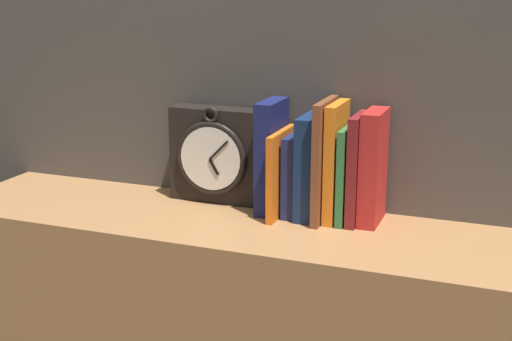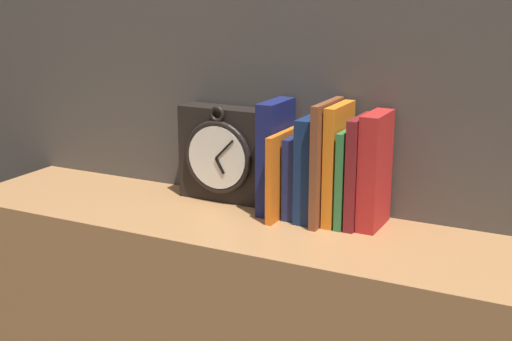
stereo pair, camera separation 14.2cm
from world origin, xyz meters
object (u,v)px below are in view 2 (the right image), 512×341
Objects in this scene: book_slot3_navy at (314,168)px; book_slot6_green at (349,177)px; book_slot4_brown at (326,162)px; book_slot8_red at (375,171)px; book_slot7_maroon at (360,171)px; book_slot5_orange at (338,164)px; book_slot0_navy at (277,157)px; book_slot1_orange at (284,174)px; book_slot2_navy at (299,175)px; clock at (225,154)px.

book_slot3_navy reaches higher than book_slot6_green.
book_slot4_brown is 1.07× the size of book_slot8_red.
book_slot7_maroon is (0.02, 0.00, 0.01)m from book_slot6_green.
book_slot3_navy is 0.05m from book_slot5_orange.
book_slot4_brown reaches higher than book_slot0_navy.
book_slot7_maroon is at bearing -171.37° from book_slot8_red.
book_slot6_green is (0.14, 0.01, 0.01)m from book_slot1_orange.
book_slot1_orange is 0.10m from book_slot4_brown.
book_slot0_navy reaches higher than book_slot6_green.
book_slot4_brown is at bearing -11.63° from book_slot2_navy.
book_slot7_maroon is at bearing 1.15° from book_slot3_navy.
book_slot8_red is (0.35, -0.02, 0.01)m from clock.
book_slot7_maroon is (0.07, 0.01, -0.01)m from book_slot4_brown.
book_slot5_orange reaches higher than book_slot7_maroon.
book_slot7_maroon reaches higher than book_slot2_navy.
book_slot2_navy is at bearing 178.04° from book_slot6_green.
book_slot1_orange is 0.73× the size of book_slot4_brown.
clock reaches higher than book_slot6_green.
book_slot1_orange is 0.81× the size of book_slot7_maroon.
book_slot3_navy is 0.86× the size of book_slot4_brown.
book_slot0_navy is 1.07× the size of book_slot7_maroon.
book_slot0_navy is 1.11× the size of book_slot3_navy.
book_slot6_green is (0.30, -0.02, -0.01)m from clock.
book_slot6_green is at bearing 6.26° from book_slot1_orange.
book_slot1_orange is 1.06× the size of book_slot2_navy.
book_slot0_navy is 0.98× the size of book_slot5_orange.
book_slot0_navy is 1.32× the size of book_slot1_orange.
book_slot1_orange is 0.16m from book_slot7_maroon.
book_slot1_orange is 0.92× the size of book_slot6_green.
book_slot0_navy is at bearing -9.24° from clock.
book_slot6_green is (0.11, -0.00, 0.01)m from book_slot2_navy.
book_slot2_navy is 0.11m from book_slot6_green.
book_slot0_navy is 0.12m from book_slot4_brown.
book_slot5_orange is 1.24× the size of book_slot6_green.
book_slot3_navy is 1.09× the size of book_slot6_green.
book_slot3_navy is at bearing -177.85° from book_slot5_orange.
book_slot4_brown reaches higher than book_slot5_orange.
book_slot1_orange is at bearing -174.43° from book_slot7_maroon.
book_slot2_navy is 0.77× the size of book_slot7_maroon.
clock is 0.30m from book_slot6_green.
book_slot4_brown is 1.12× the size of book_slot7_maroon.
book_slot0_navy reaches higher than book_slot2_navy.
book_slot2_navy is 0.09m from book_slot5_orange.
book_slot7_maroon is 0.96× the size of book_slot8_red.
clock is 0.26m from book_slot4_brown.
book_slot3_navy is 0.93× the size of book_slot8_red.
book_slot3_navy is at bearing 164.21° from book_slot4_brown.
clock is 0.88× the size of book_slot4_brown.
book_slot5_orange is at bearing -0.68° from book_slot0_navy.
book_slot5_orange reaches higher than book_slot0_navy.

